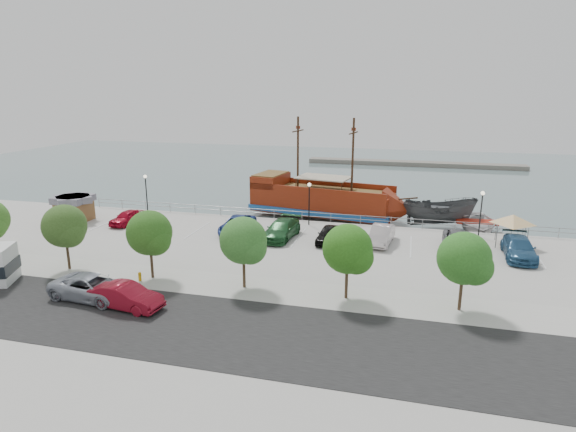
# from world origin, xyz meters

# --- Properties ---
(ground) EXTENTS (160.00, 160.00, 0.00)m
(ground) POSITION_xyz_m (0.00, 0.00, -1.00)
(ground) COLOR slate
(land_slab) EXTENTS (100.00, 58.00, 1.20)m
(land_slab) POSITION_xyz_m (0.00, -21.00, -0.60)
(land_slab) COLOR #ABA8A3
(land_slab) RESTS_ON ground
(street) EXTENTS (100.00, 8.00, 0.04)m
(street) POSITION_xyz_m (0.00, -16.00, 0.01)
(street) COLOR black
(street) RESTS_ON land_slab
(sidewalk) EXTENTS (100.00, 4.00, 0.05)m
(sidewalk) POSITION_xyz_m (0.00, -10.00, 0.01)
(sidewalk) COLOR #AEACA5
(sidewalk) RESTS_ON land_slab
(seawall_railing) EXTENTS (50.00, 0.06, 1.00)m
(seawall_railing) POSITION_xyz_m (0.00, 7.80, 0.53)
(seawall_railing) COLOR gray
(seawall_railing) RESTS_ON land_slab
(far_shore) EXTENTS (40.00, 3.00, 0.80)m
(far_shore) POSITION_xyz_m (10.00, 55.00, -0.60)
(far_shore) COLOR slate
(far_shore) RESTS_ON ground
(pirate_ship) EXTENTS (18.87, 8.02, 11.74)m
(pirate_ship) POSITION_xyz_m (1.35, 13.07, 0.97)
(pirate_ship) COLOR maroon
(pirate_ship) RESTS_ON ground
(patrol_boat) EXTENTS (8.07, 4.36, 2.96)m
(patrol_boat) POSITION_xyz_m (12.78, 12.08, 0.48)
(patrol_boat) COLOR #434547
(patrol_boat) RESTS_ON ground
(speedboat) EXTENTS (5.49, 7.49, 1.51)m
(speedboat) POSITION_xyz_m (16.40, 11.48, -0.25)
(speedboat) COLOR silver
(speedboat) RESTS_ON ground
(dock_west) EXTENTS (6.42, 1.84, 0.37)m
(dock_west) POSITION_xyz_m (-14.97, 9.20, -0.82)
(dock_west) COLOR slate
(dock_west) RESTS_ON ground
(dock_mid) EXTENTS (7.40, 3.74, 0.41)m
(dock_mid) POSITION_xyz_m (9.14, 9.20, -0.80)
(dock_mid) COLOR gray
(dock_mid) RESTS_ON ground
(dock_east) EXTENTS (6.52, 3.34, 0.36)m
(dock_east) POSITION_xyz_m (15.99, 9.20, -0.82)
(dock_east) COLOR slate
(dock_east) RESTS_ON ground
(shed) EXTENTS (3.25, 3.25, 2.64)m
(shed) POSITION_xyz_m (-23.67, 1.92, 1.40)
(shed) COLOR brown
(shed) RESTS_ON land_slab
(canopy_tent) EXTENTS (4.30, 4.30, 3.20)m
(canopy_tent) POSITION_xyz_m (18.34, 4.41, 2.79)
(canopy_tent) COLOR slate
(canopy_tent) RESTS_ON land_slab
(street_van) EXTENTS (5.91, 3.12, 1.58)m
(street_van) POSITION_xyz_m (-9.87, -14.15, 0.79)
(street_van) COLOR #969CA8
(street_van) RESTS_ON street
(street_sedan) EXTENTS (4.92, 2.22, 1.56)m
(street_sedan) POSITION_xyz_m (-7.01, -14.85, 0.78)
(street_sedan) COLOR maroon
(street_sedan) RESTS_ON street
(fire_hydrant) EXTENTS (0.24, 0.24, 0.69)m
(fire_hydrant) POSITION_xyz_m (-8.54, -10.80, 0.38)
(fire_hydrant) COLOR #C88B0C
(fire_hydrant) RESTS_ON sidewalk
(lamp_post_left) EXTENTS (0.36, 0.36, 4.28)m
(lamp_post_left) POSITION_xyz_m (-18.00, 6.50, 2.94)
(lamp_post_left) COLOR black
(lamp_post_left) RESTS_ON land_slab
(lamp_post_mid) EXTENTS (0.36, 0.36, 4.28)m
(lamp_post_mid) POSITION_xyz_m (0.00, 6.50, 2.94)
(lamp_post_mid) COLOR black
(lamp_post_mid) RESTS_ON land_slab
(lamp_post_right) EXTENTS (0.36, 0.36, 4.28)m
(lamp_post_right) POSITION_xyz_m (16.00, 6.50, 2.94)
(lamp_post_right) COLOR black
(lamp_post_right) RESTS_ON land_slab
(tree_b) EXTENTS (3.30, 3.20, 5.00)m
(tree_b) POSITION_xyz_m (-14.85, -10.07, 3.30)
(tree_b) COLOR #473321
(tree_b) RESTS_ON sidewalk
(tree_c) EXTENTS (3.30, 3.20, 5.00)m
(tree_c) POSITION_xyz_m (-7.85, -10.07, 3.30)
(tree_c) COLOR #473321
(tree_c) RESTS_ON sidewalk
(tree_d) EXTENTS (3.30, 3.20, 5.00)m
(tree_d) POSITION_xyz_m (-0.85, -10.07, 3.30)
(tree_d) COLOR #473321
(tree_d) RESTS_ON sidewalk
(tree_e) EXTENTS (3.30, 3.20, 5.00)m
(tree_e) POSITION_xyz_m (6.15, -10.07, 3.30)
(tree_e) COLOR #473321
(tree_e) RESTS_ON sidewalk
(tree_f) EXTENTS (3.30, 3.20, 5.00)m
(tree_f) POSITION_xyz_m (13.15, -10.07, 3.30)
(tree_f) COLOR #473321
(tree_f) RESTS_ON sidewalk
(parked_car_a) EXTENTS (2.31, 4.39, 1.43)m
(parked_car_a) POSITION_xyz_m (-17.71, 2.15, 0.71)
(parked_car_a) COLOR #A4081E
(parked_car_a) RESTS_ON land_slab
(parked_car_c) EXTENTS (2.78, 5.59, 1.52)m
(parked_car_c) POSITION_xyz_m (-6.00, 2.20, 0.76)
(parked_car_c) COLOR navy
(parked_car_c) RESTS_ON land_slab
(parked_car_d) EXTENTS (2.84, 5.88, 1.65)m
(parked_car_d) POSITION_xyz_m (-1.50, 1.50, 0.82)
(parked_car_d) COLOR #1F5829
(parked_car_d) RESTS_ON land_slab
(parked_car_e) EXTENTS (1.96, 4.37, 1.46)m
(parked_car_e) POSITION_xyz_m (2.88, 1.38, 0.73)
(parked_car_e) COLOR black
(parked_car_e) RESTS_ON land_slab
(parked_car_f) EXTENTS (2.25, 5.04, 1.61)m
(parked_car_f) POSITION_xyz_m (7.43, 2.18, 0.80)
(parked_car_f) COLOR beige
(parked_car_f) RESTS_ON land_slab
(parked_car_g) EXTENTS (2.49, 5.12, 1.40)m
(parked_car_g) POSITION_xyz_m (13.79, 2.48, 0.70)
(parked_car_g) COLOR slate
(parked_car_g) RESTS_ON land_slab
(parked_car_h) EXTENTS (2.44, 5.68, 1.63)m
(parked_car_h) POSITION_xyz_m (18.40, 1.26, 0.81)
(parked_car_h) COLOR #28547C
(parked_car_h) RESTS_ON land_slab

